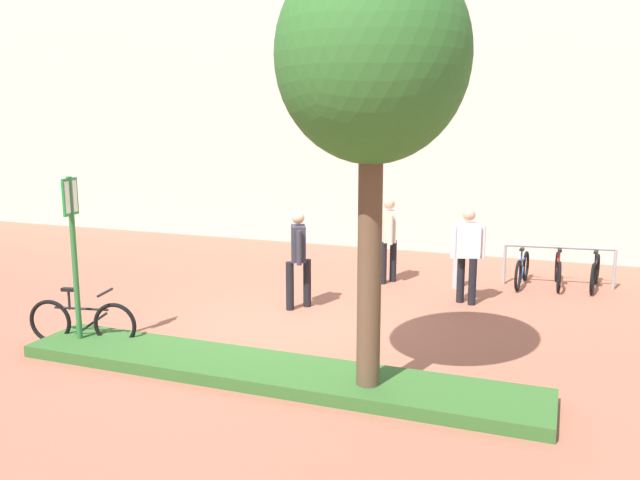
{
  "coord_description": "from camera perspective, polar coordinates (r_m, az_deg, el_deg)",
  "views": [
    {
      "loc": [
        4.12,
        -9.25,
        3.27
      ],
      "look_at": [
        -0.13,
        1.9,
        1.05
      ],
      "focal_mm": 36.62,
      "sensor_mm": 36.0,
      "label": 1
    }
  ],
  "objects": [
    {
      "name": "person_shirt_blue",
      "position": [
        13.15,
        6.03,
        0.45
      ],
      "size": [
        0.38,
        0.57,
        1.72
      ],
      "color": "black",
      "rests_on": "ground"
    },
    {
      "name": "parking_sign_post",
      "position": [
        9.77,
        -20.78,
        0.15
      ],
      "size": [
        0.1,
        0.36,
        2.49
      ],
      "color": "#2D7238",
      "rests_on": "ground"
    },
    {
      "name": "bike_at_sign",
      "position": [
        10.22,
        -20.05,
        -6.74
      ],
      "size": [
        1.66,
        0.49,
        0.86
      ],
      "color": "black",
      "rests_on": "ground"
    },
    {
      "name": "person_suited_navy",
      "position": [
        11.29,
        -1.9,
        -1.17
      ],
      "size": [
        0.39,
        0.56,
        1.72
      ],
      "color": "black",
      "rests_on": "ground"
    },
    {
      "name": "building_facade",
      "position": [
        17.07,
        7.09,
        16.27
      ],
      "size": [
        28.0,
        1.2,
        10.0
      ],
      "primitive_type": "cube",
      "color": "beige",
      "rests_on": "ground"
    },
    {
      "name": "person_casual_tan",
      "position": [
        11.87,
        12.79,
        -0.85
      ],
      "size": [
        0.58,
        0.36,
        1.72
      ],
      "color": "black",
      "rests_on": "ground"
    },
    {
      "name": "tree_sidewalk",
      "position": [
        7.39,
        4.6,
        15.38
      ],
      "size": [
        2.15,
        2.15,
        5.14
      ],
      "color": "brown",
      "rests_on": "ground"
    },
    {
      "name": "bollard_steel",
      "position": [
        13.0,
        11.87,
        -2.23
      ],
      "size": [
        0.16,
        0.16,
        0.9
      ],
      "primitive_type": "cylinder",
      "color": "#ADADB2",
      "rests_on": "ground"
    },
    {
      "name": "ground_plane",
      "position": [
        10.64,
        -3.01,
        -7.39
      ],
      "size": [
        60.0,
        60.0,
        0.0
      ],
      "primitive_type": "plane",
      "color": "#9E5B47"
    },
    {
      "name": "bike_rack_cluster",
      "position": [
        13.69,
        20.1,
        -2.45
      ],
      "size": [
        2.09,
        1.76,
        0.83
      ],
      "color": "#99999E",
      "rests_on": "ground"
    },
    {
      "name": "planter_strip",
      "position": [
        8.56,
        -4.56,
        -11.39
      ],
      "size": [
        7.0,
        1.1,
        0.16
      ],
      "primitive_type": "cube",
      "color": "#336028",
      "rests_on": "ground"
    }
  ]
}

